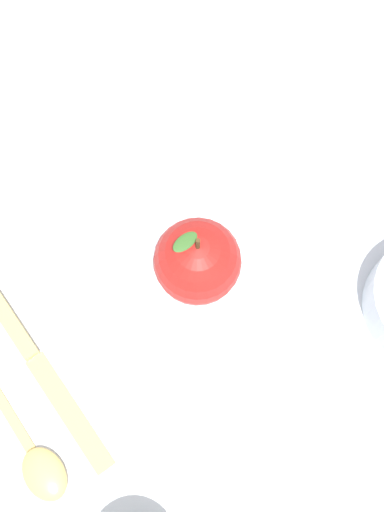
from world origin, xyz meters
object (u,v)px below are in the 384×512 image
at_px(dinner_plate, 192,259).
at_px(spoon, 31,451).
at_px(knife, 35,360).
at_px(apple, 198,257).

height_order(dinner_plate, spoon, dinner_plate).
bearing_deg(dinner_plate, knife, 35.66).
bearing_deg(dinner_plate, apple, 113.81).
bearing_deg(knife, apple, -148.80).
distance_m(dinner_plate, knife, 0.17).
xyz_separation_m(knife, spoon, (-0.01, 0.08, 0.00)).
bearing_deg(knife, spoon, 94.13).
height_order(dinner_plate, knife, dinner_plate).
height_order(apple, spoon, apple).
height_order(dinner_plate, apple, apple).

